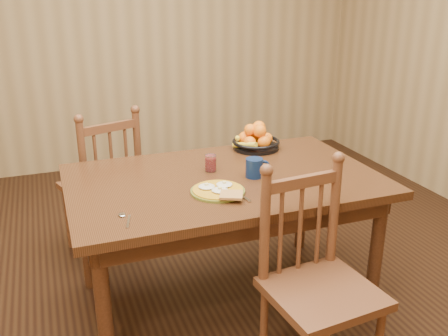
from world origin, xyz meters
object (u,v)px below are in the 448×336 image
object	(u,v)px
chair_far	(104,185)
chair_near	(317,284)
breakfast_plate	(219,190)
coffee_mug	(255,168)
dining_table	(224,192)
fruit_bowl	(256,140)

from	to	relation	value
chair_far	chair_near	size ratio (longest dim) A/B	0.99
breakfast_plate	coffee_mug	size ratio (longest dim) A/B	2.27
dining_table	coffee_mug	bearing A→B (deg)	-18.70
chair_near	breakfast_plate	distance (m)	0.63
dining_table	breakfast_plate	distance (m)	0.23
chair_far	coffee_mug	size ratio (longest dim) A/B	7.29
chair_near	dining_table	bearing A→B (deg)	99.41
breakfast_plate	fruit_bowl	size ratio (longest dim) A/B	1.05
fruit_bowl	chair_far	bearing A→B (deg)	155.10
coffee_mug	fruit_bowl	bearing A→B (deg)	65.98
dining_table	breakfast_plate	size ratio (longest dim) A/B	5.26
dining_table	chair_near	world-z (taller)	chair_near
breakfast_plate	coffee_mug	world-z (taller)	coffee_mug
fruit_bowl	coffee_mug	bearing A→B (deg)	-114.02
dining_table	fruit_bowl	distance (m)	0.53
fruit_bowl	chair_near	bearing A→B (deg)	-98.89
chair_far	coffee_mug	distance (m)	1.14
breakfast_plate	coffee_mug	xyz separation A→B (m)	(0.25, 0.14, 0.04)
breakfast_plate	fruit_bowl	bearing A→B (deg)	52.06
fruit_bowl	dining_table	bearing A→B (deg)	-132.23
chair_near	fruit_bowl	bearing A→B (deg)	75.69
chair_far	breakfast_plate	bearing A→B (deg)	95.90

